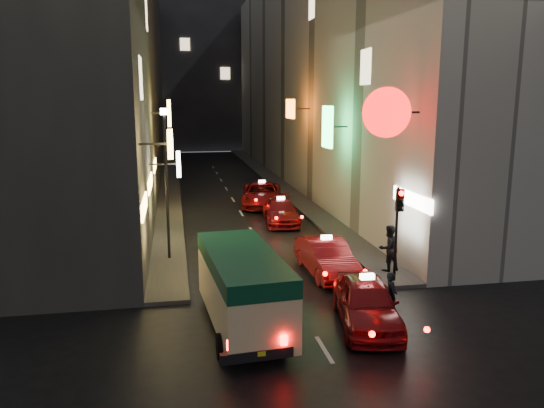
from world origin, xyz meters
TOP-DOWN VIEW (x-y plane):
  - building_left at (-8.00, 33.99)m, footprint 7.42×52.00m
  - building_right at (8.00, 33.99)m, footprint 8.16×52.12m
  - building_far at (0.00, 66.00)m, footprint 30.00×10.00m
  - sidewalk_left at (-4.25, 34.00)m, footprint 1.50×52.00m
  - sidewalk_right at (4.25, 34.00)m, footprint 1.50×52.00m
  - minibus at (-2.01, 5.78)m, footprint 2.35×5.61m
  - taxi_near at (1.68, 5.34)m, footprint 3.06×5.61m
  - taxi_second at (1.83, 10.14)m, footprint 2.31×5.23m
  - taxi_third at (1.84, 19.10)m, footprint 2.39×4.94m
  - taxi_far at (1.59, 23.90)m, footprint 3.17×5.84m
  - pedestrian_crossing at (2.58, 5.58)m, footprint 0.46×0.63m
  - pedestrian_sidewalk at (4.22, 9.73)m, footprint 0.87×0.67m
  - traffic_light at (4.00, 8.47)m, footprint 0.26×0.43m
  - lamp_post at (-4.20, 13.00)m, footprint 0.28×0.28m

SIDE VIEW (x-z plane):
  - sidewalk_left at x=-4.25m, z-range 0.00..0.15m
  - sidewalk_right at x=4.25m, z-range 0.00..0.15m
  - taxi_third at x=1.84m, z-range -0.08..1.61m
  - taxi_second at x=1.83m, z-range -0.08..1.72m
  - taxi_near at x=1.68m, z-range -0.08..1.78m
  - pedestrian_crossing at x=2.58m, z-range 0.00..1.74m
  - taxi_far at x=1.59m, z-range -0.08..1.85m
  - pedestrian_sidewalk at x=4.22m, z-range 0.15..2.21m
  - minibus at x=-2.01m, z-range 0.31..2.66m
  - traffic_light at x=4.00m, z-range 0.94..4.44m
  - lamp_post at x=-4.20m, z-range 0.61..6.84m
  - building_left at x=-8.00m, z-range 0.00..18.00m
  - building_right at x=8.00m, z-range 0.00..18.00m
  - building_far at x=0.00m, z-range 0.00..22.00m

